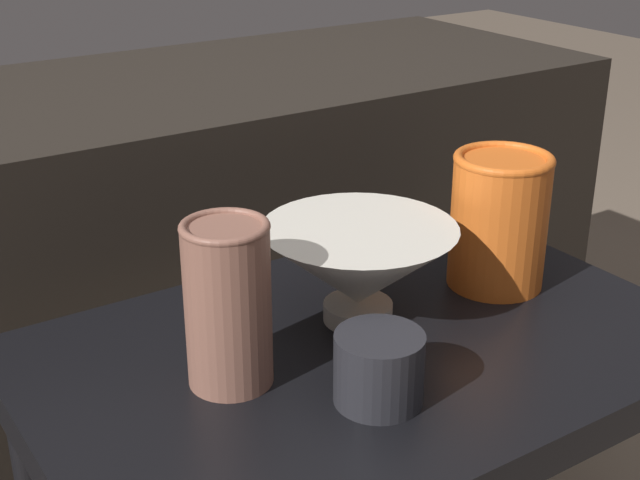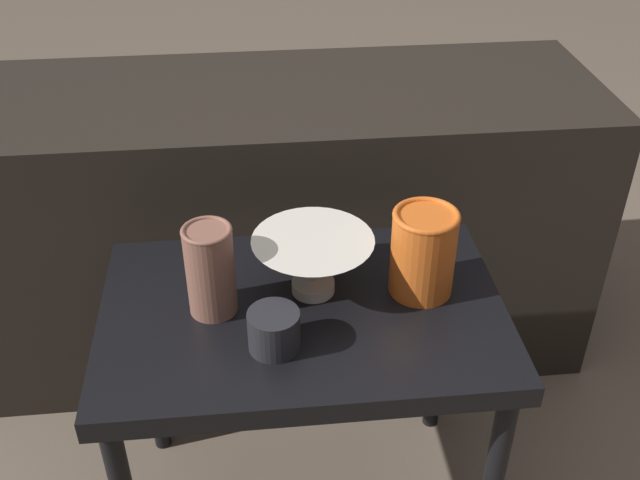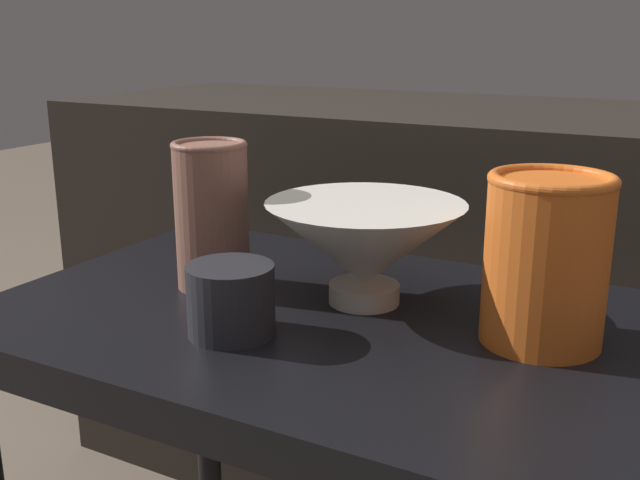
% 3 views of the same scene
% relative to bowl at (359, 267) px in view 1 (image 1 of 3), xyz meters
% --- Properties ---
extents(table, '(0.69, 0.45, 0.53)m').
position_rel_bowl_xyz_m(table, '(-0.02, -0.04, -0.13)').
color(table, black).
rests_on(table, ground_plane).
extents(couch_backdrop, '(1.44, 0.50, 0.69)m').
position_rel_bowl_xyz_m(couch_backdrop, '(-0.02, 0.51, -0.25)').
color(couch_backdrop, black).
rests_on(couch_backdrop, ground_plane).
extents(bowl, '(0.21, 0.21, 0.11)m').
position_rel_bowl_xyz_m(bowl, '(0.00, 0.00, 0.00)').
color(bowl, silver).
rests_on(bowl, table).
extents(vase_textured_left, '(0.08, 0.08, 0.16)m').
position_rel_bowl_xyz_m(vase_textured_left, '(-0.17, -0.03, 0.02)').
color(vase_textured_left, brown).
rests_on(vase_textured_left, table).
extents(vase_colorful_right, '(0.11, 0.11, 0.16)m').
position_rel_bowl_xyz_m(vase_colorful_right, '(0.19, -0.01, 0.02)').
color(vase_colorful_right, orange).
rests_on(vase_colorful_right, table).
extents(cup, '(0.08, 0.08, 0.07)m').
position_rel_bowl_xyz_m(cup, '(-0.07, -0.14, -0.03)').
color(cup, '#232328').
rests_on(cup, table).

